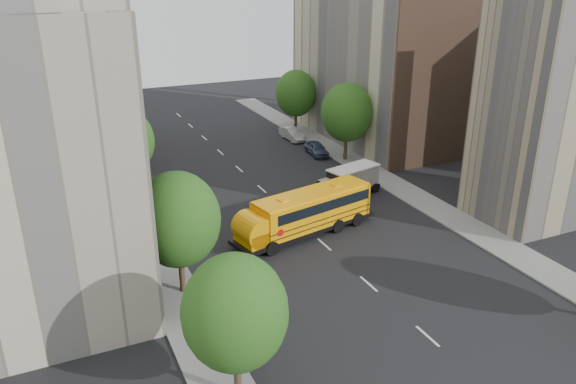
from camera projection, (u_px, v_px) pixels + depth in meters
ground at (312, 233)px, 42.52m from camera, size 120.00×120.00×0.00m
sidewalk_left at (146, 234)px, 42.26m from camera, size 3.00×80.00×0.12m
sidewalk_right at (399, 188)px, 51.17m from camera, size 3.00×80.00×0.12m
lane_markings at (262, 189)px, 50.95m from camera, size 0.15×64.00×0.01m
building_left_cream at (29, 111)px, 36.86m from camera, size 10.00×26.00×20.00m
building_left_redbrick at (29, 97)px, 56.71m from camera, size 10.00×15.00×13.00m
building_left_near at (40, 184)px, 28.58m from camera, size 10.00×7.00×17.00m
building_right_near at (552, 113)px, 42.52m from camera, size 10.00×7.00×17.00m
building_right_far at (375, 60)px, 62.97m from camera, size 10.00×22.00×18.00m
building_right_sidewall at (438, 76)px, 53.70m from camera, size 10.10×0.30×18.00m
street_tree_0 at (235, 313)px, 24.73m from camera, size 4.80×4.80×7.41m
street_tree_1 at (178, 220)px, 33.04m from camera, size 5.12×5.12×7.90m
street_tree_2 at (125, 141)px, 48.25m from camera, size 4.99×4.99×7.71m
street_tree_4 at (347, 112)px, 56.67m from camera, size 5.25×5.25×8.10m
street_tree_5 at (296, 93)px, 66.92m from camera, size 4.86×4.86×7.51m
school_bus at (304, 212)px, 41.68m from camera, size 12.13×5.10×3.34m
safari_truck at (349, 181)px, 49.10m from camera, size 6.32×3.51×2.56m
parked_car_0 at (239, 332)px, 29.90m from camera, size 1.91×4.23×1.41m
parked_car_1 at (166, 199)px, 46.99m from camera, size 1.64×4.43×1.45m
parked_car_2 at (133, 158)px, 57.13m from camera, size 2.44×5.05×1.39m
parked_car_4 at (317, 149)px, 59.99m from camera, size 2.05×4.21×1.39m
parked_car_5 at (292, 134)px, 65.20m from camera, size 1.69×4.34×1.41m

